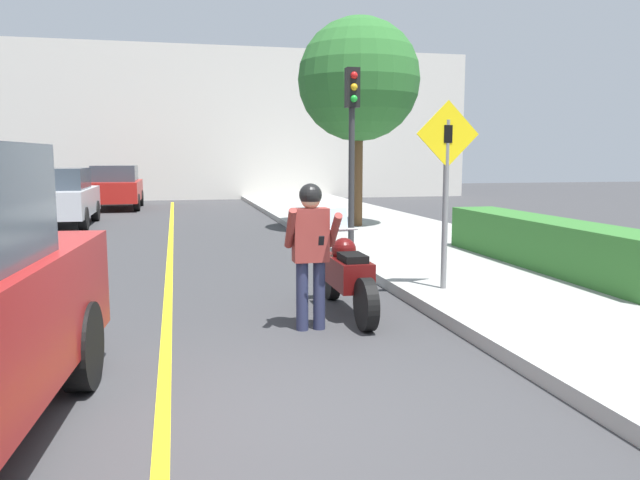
# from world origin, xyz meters

# --- Properties ---
(ground_plane) EXTENTS (80.00, 80.00, 0.00)m
(ground_plane) POSITION_xyz_m (0.00, 0.00, 0.00)
(ground_plane) COLOR #38383A
(sidewalk_curb) EXTENTS (4.40, 44.00, 0.16)m
(sidewalk_curb) POSITION_xyz_m (4.80, 4.00, 0.08)
(sidewalk_curb) COLOR #9E9E99
(sidewalk_curb) RESTS_ON ground
(road_center_line) EXTENTS (0.12, 36.00, 0.01)m
(road_center_line) POSITION_xyz_m (-0.60, 6.00, 0.00)
(road_center_line) COLOR yellow
(road_center_line) RESTS_ON ground
(building_backdrop) EXTENTS (28.00, 1.20, 7.12)m
(building_backdrop) POSITION_xyz_m (0.00, 26.00, 3.56)
(building_backdrop) COLOR beige
(building_backdrop) RESTS_ON ground
(motorcycle) EXTENTS (0.62, 2.27, 1.29)m
(motorcycle) POSITION_xyz_m (1.64, 3.10, 0.50)
(motorcycle) COLOR black
(motorcycle) RESTS_ON ground
(person_biker) EXTENTS (0.59, 0.47, 1.69)m
(person_biker) POSITION_xyz_m (1.03, 2.44, 1.03)
(person_biker) COLOR #282D4C
(person_biker) RESTS_ON ground
(crossing_sign) EXTENTS (0.91, 0.08, 2.59)m
(crossing_sign) POSITION_xyz_m (3.18, 3.54, 1.72)
(crossing_sign) COLOR slate
(crossing_sign) RESTS_ON sidewalk_curb
(traffic_light) EXTENTS (0.26, 0.30, 3.55)m
(traffic_light) POSITION_xyz_m (2.96, 7.50, 2.63)
(traffic_light) COLOR #2D2D30
(traffic_light) RESTS_ON sidewalk_curb
(hedge_row) EXTENTS (0.90, 5.57, 0.80)m
(hedge_row) POSITION_xyz_m (5.60, 4.75, 0.56)
(hedge_row) COLOR #33702D
(hedge_row) RESTS_ON sidewalk_curb
(street_tree) EXTENTS (3.20, 3.20, 5.44)m
(street_tree) POSITION_xyz_m (4.30, 11.57, 3.99)
(street_tree) COLOR brown
(street_tree) RESTS_ON sidewalk_curb
(parked_car_silver) EXTENTS (1.88, 4.20, 1.68)m
(parked_car_silver) POSITION_xyz_m (-3.75, 14.81, 0.86)
(parked_car_silver) COLOR black
(parked_car_silver) RESTS_ON ground
(parked_car_red) EXTENTS (1.88, 4.20, 1.68)m
(parked_car_red) POSITION_xyz_m (-2.70, 20.90, 0.86)
(parked_car_red) COLOR black
(parked_car_red) RESTS_ON ground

